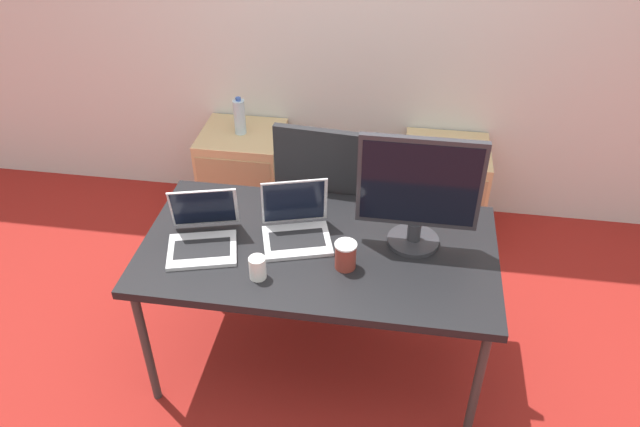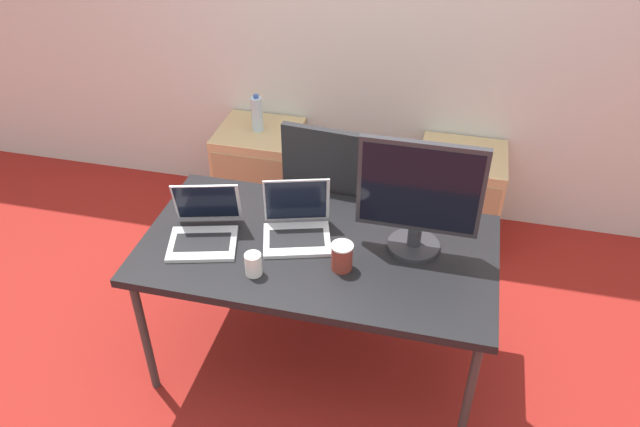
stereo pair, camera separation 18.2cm
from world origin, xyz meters
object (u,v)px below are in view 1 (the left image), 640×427
object	(u,v)px
cabinet_left	(244,173)
laptop_right	(203,235)
cabinet_right	(442,190)
monitor	(418,192)
office_chair	(326,219)
coffee_cup_white	(258,268)
laptop_left	(296,227)
water_bottle	(240,117)
coffee_cup_brown	(346,255)

from	to	relation	value
cabinet_left	laptop_right	bearing A→B (deg)	-82.35
cabinet_left	cabinet_right	bearing A→B (deg)	0.00
cabinet_left	monitor	world-z (taller)	monitor
office_chair	cabinet_left	bearing A→B (deg)	139.07
cabinet_left	coffee_cup_white	world-z (taller)	coffee_cup_white
laptop_left	laptop_right	size ratio (longest dim) A/B	0.94
office_chair	cabinet_right	bearing A→B (deg)	39.01
water_bottle	laptop_left	distance (m)	1.28
cabinet_right	coffee_cup_brown	distance (m)	1.48
cabinet_left	water_bottle	bearing A→B (deg)	90.00
water_bottle	coffee_cup_white	xyz separation A→B (m)	(0.46, -1.44, 0.07)
cabinet_left	water_bottle	distance (m)	0.41
cabinet_right	coffee_cup_brown	xyz separation A→B (m)	(-0.47, -1.31, 0.50)
laptop_left	coffee_cup_brown	bearing A→B (deg)	-35.26
cabinet_right	laptop_left	size ratio (longest dim) A/B	1.67
cabinet_left	office_chair	bearing A→B (deg)	-40.93
coffee_cup_white	water_bottle	bearing A→B (deg)	107.72
cabinet_left	laptop_left	size ratio (longest dim) A/B	1.67
monitor	coffee_cup_brown	distance (m)	0.41
cabinet_left	coffee_cup_white	xyz separation A→B (m)	(0.46, -1.43, 0.48)
water_bottle	cabinet_right	bearing A→B (deg)	-0.10
laptop_right	coffee_cup_brown	distance (m)	0.65
cabinet_right	coffee_cup_white	distance (m)	1.72
office_chair	laptop_right	size ratio (longest dim) A/B	2.81
office_chair	cabinet_right	distance (m)	0.86
water_bottle	coffee_cup_white	bearing A→B (deg)	-72.28
office_chair	laptop_right	xyz separation A→B (m)	(-0.45, -0.72, 0.39)
water_bottle	laptop_left	xyz separation A→B (m)	(0.57, -1.14, 0.07)
cabinet_right	water_bottle	world-z (taller)	water_bottle
water_bottle	laptop_right	size ratio (longest dim) A/B	0.64
monitor	coffee_cup_brown	size ratio (longest dim) A/B	4.29
water_bottle	coffee_cup_brown	world-z (taller)	coffee_cup_brown
cabinet_left	monitor	distance (m)	1.71
office_chair	water_bottle	bearing A→B (deg)	138.95
cabinet_left	cabinet_right	xyz separation A→B (m)	(1.28, 0.00, 0.00)
cabinet_left	coffee_cup_white	bearing A→B (deg)	-72.25
office_chair	laptop_left	world-z (taller)	office_chair
office_chair	coffee_cup_white	world-z (taller)	office_chair
water_bottle	laptop_left	size ratio (longest dim) A/B	0.67
coffee_cup_white	cabinet_left	bearing A→B (deg)	107.75
cabinet_left	laptop_right	distance (m)	1.36
laptop_left	coffee_cup_white	xyz separation A→B (m)	(-0.11, -0.29, -0.00)
coffee_cup_white	office_chair	bearing A→B (deg)	80.00
cabinet_left	coffee_cup_brown	world-z (taller)	coffee_cup_brown
cabinet_right	coffee_cup_brown	size ratio (longest dim) A/B	4.81
cabinet_left	laptop_right	world-z (taller)	laptop_right
cabinet_right	coffee_cup_white	size ratio (longest dim) A/B	5.87
water_bottle	coffee_cup_white	size ratio (longest dim) A/B	2.35
laptop_right	laptop_left	bearing A→B (deg)	16.68
cabinet_right	laptop_left	world-z (taller)	laptop_left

